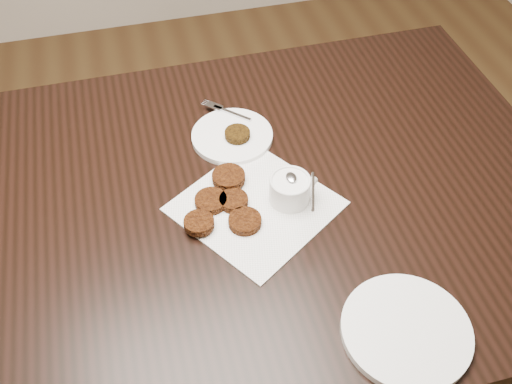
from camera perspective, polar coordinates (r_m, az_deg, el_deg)
The scene contains 7 objects.
floor at distance 1.80m, azimuth -3.92°, elevation -17.88°, with size 4.00×4.00×0.00m, color brown.
table at distance 1.49m, azimuth -3.62°, elevation -10.70°, with size 1.52×0.97×0.75m, color black.
napkin at distance 1.18m, azimuth -0.05°, elevation -1.38°, with size 0.27×0.27×0.00m, color white.
sauce_ramekin at distance 1.15m, azimuth 3.37°, elevation 1.26°, with size 0.11×0.11×0.12m, color white, non-canonical shape.
patty_cluster at distance 1.17m, azimuth -3.30°, elevation -1.08°, with size 0.21×0.21×0.02m, color #662E0D, non-canonical shape.
plate_with_patty at distance 1.31m, azimuth -2.35°, elevation 5.69°, with size 0.18×0.18×0.03m, color white, non-canonical shape.
plate_empty at distance 1.04m, azimuth 14.42°, elevation -12.95°, with size 0.22×0.22×0.02m, color white.
Camera 1 is at (-0.08, -0.76, 1.64)m, focal length 41.05 mm.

